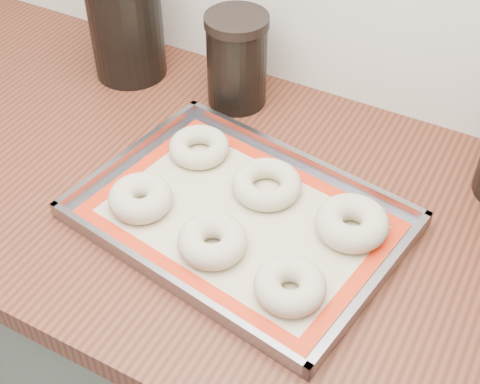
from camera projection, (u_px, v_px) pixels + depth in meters
The scene contains 12 objects.
cabinet at pixel (258, 372), 1.35m from camera, with size 3.00×0.65×0.86m, color #5F685B.
countertop at pixel (264, 215), 1.04m from camera, with size 3.06×0.68×0.04m, color #5C2C1B.
baking_tray at pixel (240, 218), 1.00m from camera, with size 0.51×0.40×0.03m.
baking_mat at pixel (240, 219), 1.00m from camera, with size 0.46×0.35×0.00m.
bagel_front_left at pixel (141, 198), 1.00m from camera, with size 0.10×0.10×0.04m, color beige.
bagel_front_mid at pixel (212, 241), 0.94m from camera, with size 0.10×0.10×0.04m, color beige.
bagel_front_right at pixel (290, 286), 0.88m from camera, with size 0.10×0.10×0.04m, color beige.
bagel_back_left at pixel (199, 147), 1.09m from camera, with size 0.10×0.10×0.03m, color beige.
bagel_back_mid at pixel (267, 184), 1.03m from camera, with size 0.11×0.11×0.03m, color beige.
bagel_back_right at pixel (352, 223), 0.96m from camera, with size 0.11×0.11×0.04m, color beige.
canister_left at pixel (125, 18), 1.21m from camera, with size 0.14×0.14×0.23m.
canister_mid at pixel (237, 60), 1.16m from camera, with size 0.11×0.11×0.17m.
Camera 1 is at (0.32, 1.02, 1.62)m, focal length 50.00 mm.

